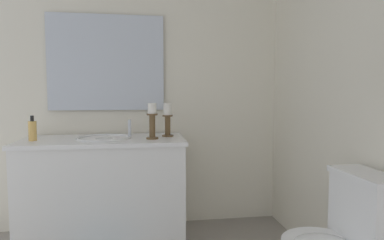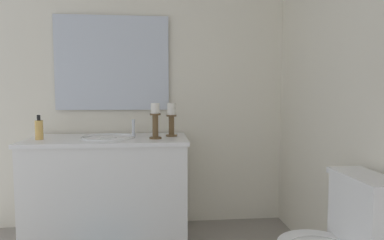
{
  "view_description": "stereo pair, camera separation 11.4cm",
  "coord_description": "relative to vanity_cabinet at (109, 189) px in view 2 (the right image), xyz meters",
  "views": [
    {
      "loc": [
        1.5,
        0.07,
        1.13
      ],
      "look_at": [
        -0.51,
        0.38,
        0.97
      ],
      "focal_mm": 30.51,
      "sensor_mm": 36.0,
      "label": 1
    },
    {
      "loc": [
        1.51,
        0.19,
        1.13
      ],
      "look_at": [
        -0.51,
        0.38,
        0.97
      ],
      "focal_mm": 30.51,
      "sensor_mm": 36.0,
      "label": 2
    }
  ],
  "objects": [
    {
      "name": "soap_bottle",
      "position": [
        0.05,
        -0.49,
        0.47
      ],
      "size": [
        0.06,
        0.06,
        0.18
      ],
      "color": "#E5B259",
      "rests_on": "vanity_cabinet"
    },
    {
      "name": "candle_holder_short",
      "position": [
        0.08,
        0.36,
        0.54
      ],
      "size": [
        0.09,
        0.09,
        0.27
      ],
      "color": "brown",
      "rests_on": "vanity_cabinet"
    },
    {
      "name": "wall_back",
      "position": [
        1.0,
        1.48,
        0.83
      ],
      "size": [
        2.64,
        0.04,
        2.45
      ],
      "primitive_type": "cube",
      "color": "silver",
      "rests_on": "ground"
    },
    {
      "name": "sink_basin",
      "position": [
        0.0,
        0.0,
        0.36
      ],
      "size": [
        0.4,
        0.4,
        0.24
      ],
      "color": "white",
      "rests_on": "vanity_cabinet"
    },
    {
      "name": "mirror",
      "position": [
        -0.28,
        0.0,
        0.99
      ],
      "size": [
        0.02,
        0.93,
        0.78
      ],
      "primitive_type": "cube",
      "color": "silver"
    },
    {
      "name": "vanity_cabinet",
      "position": [
        0.0,
        0.0,
        0.0
      ],
      "size": [
        0.58,
        1.2,
        0.8
      ],
      "color": "white",
      "rests_on": "ground"
    },
    {
      "name": "wall_left",
      "position": [
        -0.33,
        0.21,
        0.83
      ],
      "size": [
        0.04,
        2.55,
        2.45
      ],
      "primitive_type": "cube",
      "color": "silver",
      "rests_on": "ground"
    },
    {
      "name": "candle_holder_tall",
      "position": [
        -0.05,
        0.48,
        0.54
      ],
      "size": [
        0.09,
        0.09,
        0.26
      ],
      "color": "brown",
      "rests_on": "vanity_cabinet"
    }
  ]
}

